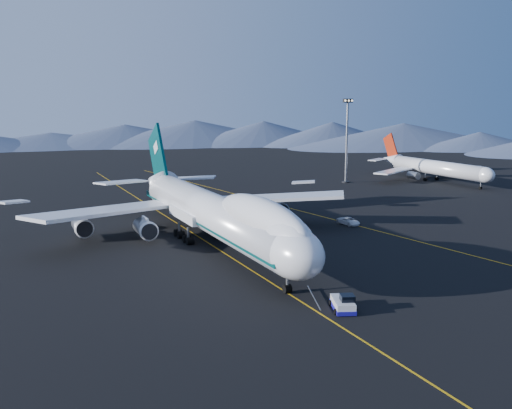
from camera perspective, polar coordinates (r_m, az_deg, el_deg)
name	(u,v)px	position (r m, az deg, el deg)	size (l,w,h in m)	color
ground	(212,246)	(95.97, -4.39, -4.11)	(500.00, 500.00, 0.00)	black
taxiway_line_main	(212,245)	(95.96, -4.39, -4.11)	(0.25, 220.00, 0.01)	#C8910B
taxiway_line_side	(332,219)	(117.96, 7.59, -1.45)	(0.25, 200.00, 0.01)	#C8910B
boeing_747	(212,211)	(94.72, -4.45, -0.70)	(59.62, 72.43, 19.37)	silver
pushback_tug	(343,305)	(67.63, 8.68, -9.89)	(3.75, 5.01, 1.96)	silver
second_jet	(433,167)	(181.34, 17.25, 3.57)	(42.11, 47.58, 13.54)	silver
service_van	(349,221)	(112.93, 9.24, -1.65)	(2.38, 5.16, 1.44)	white
floodlight_mast	(347,141)	(170.65, 9.06, 6.33)	(3.04, 2.28, 24.60)	black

